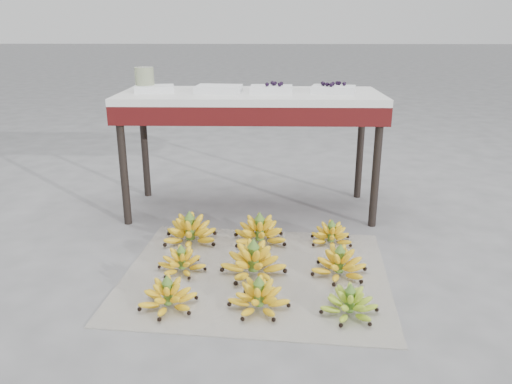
{
  "coord_description": "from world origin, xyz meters",
  "views": [
    {
      "loc": [
        0.03,
        -2.13,
        1.14
      ],
      "look_at": [
        -0.03,
        0.34,
        0.31
      ],
      "focal_mm": 35.0,
      "sensor_mm": 36.0,
      "label": 1
    }
  ],
  "objects_px": {
    "bunch_back_right": "(331,235)",
    "tray_far_right": "(333,89)",
    "newspaper_mat": "(256,274)",
    "tray_left": "(219,89)",
    "bunch_mid_right": "(339,264)",
    "tray_far_left": "(154,89)",
    "bunch_mid_left": "(182,262)",
    "bunch_front_center": "(259,297)",
    "bunch_back_left": "(190,232)",
    "bunch_back_center": "(260,232)",
    "bunch_front_left": "(168,296)",
    "bunch_front_right": "(350,304)",
    "bunch_mid_center": "(253,262)",
    "glass_jar": "(145,79)",
    "vendor_table": "(250,107)",
    "tray_right": "(272,89)"
  },
  "relations": [
    {
      "from": "bunch_back_left",
      "to": "tray_left",
      "type": "bearing_deg",
      "value": 61.38
    },
    {
      "from": "bunch_back_right",
      "to": "tray_far_right",
      "type": "bearing_deg",
      "value": 77.72
    },
    {
      "from": "bunch_front_center",
      "to": "glass_jar",
      "type": "bearing_deg",
      "value": 120.88
    },
    {
      "from": "bunch_front_right",
      "to": "newspaper_mat",
      "type": "bearing_deg",
      "value": 143.51
    },
    {
      "from": "tray_far_right",
      "to": "glass_jar",
      "type": "xyz_separation_m",
      "value": [
        -1.14,
        0.04,
        0.05
      ]
    },
    {
      "from": "tray_far_left",
      "to": "bunch_back_right",
      "type": "bearing_deg",
      "value": -27.88
    },
    {
      "from": "tray_far_right",
      "to": "bunch_back_left",
      "type": "bearing_deg",
      "value": -146.7
    },
    {
      "from": "tray_far_left",
      "to": "glass_jar",
      "type": "bearing_deg",
      "value": 160.67
    },
    {
      "from": "newspaper_mat",
      "to": "tray_right",
      "type": "xyz_separation_m",
      "value": [
        0.07,
        0.88,
        0.77
      ]
    },
    {
      "from": "bunch_back_right",
      "to": "tray_far_right",
      "type": "xyz_separation_m",
      "value": [
        0.04,
        0.53,
        0.72
      ]
    },
    {
      "from": "bunch_back_left",
      "to": "tray_far_right",
      "type": "relative_size",
      "value": 1.31
    },
    {
      "from": "bunch_back_left",
      "to": "tray_far_left",
      "type": "distance_m",
      "value": 0.94
    },
    {
      "from": "bunch_front_right",
      "to": "tray_left",
      "type": "bearing_deg",
      "value": 122.56
    },
    {
      "from": "bunch_back_left",
      "to": "tray_right",
      "type": "height_order",
      "value": "tray_right"
    },
    {
      "from": "bunch_mid_right",
      "to": "vendor_table",
      "type": "distance_m",
      "value": 1.18
    },
    {
      "from": "bunch_mid_left",
      "to": "bunch_mid_center",
      "type": "distance_m",
      "value": 0.35
    },
    {
      "from": "bunch_back_left",
      "to": "bunch_back_right",
      "type": "xyz_separation_m",
      "value": [
        0.77,
        0.0,
        -0.01
      ]
    },
    {
      "from": "newspaper_mat",
      "to": "tray_far_left",
      "type": "relative_size",
      "value": 4.74
    },
    {
      "from": "glass_jar",
      "to": "bunch_back_right",
      "type": "bearing_deg",
      "value": -27.43
    },
    {
      "from": "tray_far_left",
      "to": "bunch_mid_left",
      "type": "bearing_deg",
      "value": -72.53
    },
    {
      "from": "tray_far_right",
      "to": "newspaper_mat",
      "type": "bearing_deg",
      "value": -116.6
    },
    {
      "from": "bunch_front_right",
      "to": "bunch_back_left",
      "type": "relative_size",
      "value": 0.69
    },
    {
      "from": "bunch_back_right",
      "to": "bunch_front_center",
      "type": "bearing_deg",
      "value": -127.75
    },
    {
      "from": "newspaper_mat",
      "to": "tray_left",
      "type": "distance_m",
      "value": 1.19
    },
    {
      "from": "bunch_mid_right",
      "to": "tray_far_left",
      "type": "bearing_deg",
      "value": 142.1
    },
    {
      "from": "newspaper_mat",
      "to": "bunch_front_left",
      "type": "distance_m",
      "value": 0.48
    },
    {
      "from": "bunch_front_left",
      "to": "bunch_back_center",
      "type": "height_order",
      "value": "bunch_back_center"
    },
    {
      "from": "bunch_back_left",
      "to": "bunch_back_center",
      "type": "bearing_deg",
      "value": -15.04
    },
    {
      "from": "tray_far_left",
      "to": "glass_jar",
      "type": "distance_m",
      "value": 0.08
    },
    {
      "from": "tray_left",
      "to": "bunch_front_left",
      "type": "bearing_deg",
      "value": -95.77
    },
    {
      "from": "bunch_mid_left",
      "to": "bunch_front_center",
      "type": "bearing_deg",
      "value": -25.63
    },
    {
      "from": "bunch_mid_center",
      "to": "tray_right",
      "type": "height_order",
      "value": "tray_right"
    },
    {
      "from": "bunch_mid_right",
      "to": "vendor_table",
      "type": "bearing_deg",
      "value": 120.06
    },
    {
      "from": "newspaper_mat",
      "to": "bunch_back_right",
      "type": "distance_m",
      "value": 0.54
    },
    {
      "from": "bunch_back_right",
      "to": "tray_far_left",
      "type": "xyz_separation_m",
      "value": [
        -1.04,
        0.55,
        0.72
      ]
    },
    {
      "from": "newspaper_mat",
      "to": "bunch_mid_right",
      "type": "distance_m",
      "value": 0.4
    },
    {
      "from": "bunch_back_right",
      "to": "newspaper_mat",
      "type": "bearing_deg",
      "value": -146.55
    },
    {
      "from": "bunch_front_center",
      "to": "bunch_mid_right",
      "type": "bearing_deg",
      "value": 39.76
    },
    {
      "from": "bunch_mid_right",
      "to": "tray_far_left",
      "type": "height_order",
      "value": "tray_far_left"
    },
    {
      "from": "bunch_back_center",
      "to": "bunch_back_left",
      "type": "bearing_deg",
      "value": 155.48
    },
    {
      "from": "bunch_back_right",
      "to": "vendor_table",
      "type": "height_order",
      "value": "vendor_table"
    },
    {
      "from": "vendor_table",
      "to": "tray_right",
      "type": "height_order",
      "value": "tray_right"
    },
    {
      "from": "bunch_front_right",
      "to": "bunch_front_left",
      "type": "bearing_deg",
      "value": -177.93
    },
    {
      "from": "newspaper_mat",
      "to": "glass_jar",
      "type": "relative_size",
      "value": 8.64
    },
    {
      "from": "tray_far_left",
      "to": "tray_far_right",
      "type": "distance_m",
      "value": 1.08
    },
    {
      "from": "bunch_mid_right",
      "to": "tray_far_right",
      "type": "relative_size",
      "value": 1.0
    },
    {
      "from": "bunch_mid_center",
      "to": "glass_jar",
      "type": "xyz_separation_m",
      "value": [
        -0.69,
        0.94,
        0.76
      ]
    },
    {
      "from": "bunch_front_right",
      "to": "tray_far_right",
      "type": "bearing_deg",
      "value": 92.78
    },
    {
      "from": "newspaper_mat",
      "to": "tray_far_right",
      "type": "height_order",
      "value": "tray_far_right"
    },
    {
      "from": "bunch_back_left",
      "to": "bunch_back_right",
      "type": "relative_size",
      "value": 1.42
    }
  ]
}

